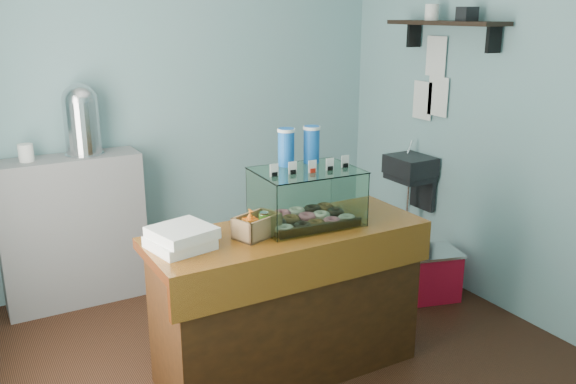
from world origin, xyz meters
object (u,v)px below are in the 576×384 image
counter (288,301)px  red_cooler (429,274)px  display_case (305,193)px  coffee_urn (81,118)px

counter → red_cooler: bearing=13.1°
counter → display_case: display_case is taller
counter → red_cooler: 1.46m
counter → red_cooler: size_ratio=3.21×
counter → display_case: bearing=26.6°
red_cooler → coffee_urn: bearing=165.4°
counter → red_cooler: (1.40, 0.33, -0.27)m
red_cooler → display_case: bearing=-153.0°
counter → coffee_urn: coffee_urn is taller
counter → coffee_urn: bearing=115.6°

